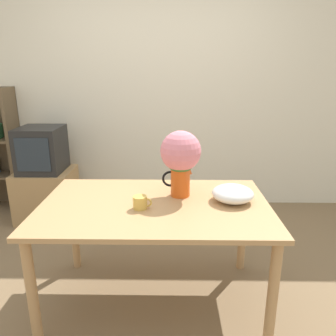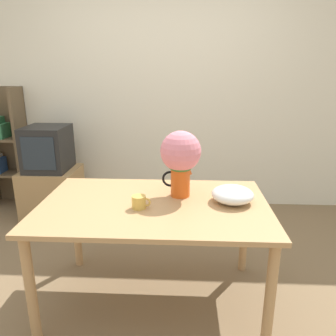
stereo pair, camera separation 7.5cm
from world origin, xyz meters
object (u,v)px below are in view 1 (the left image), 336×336
(flower_vase, at_px, (181,157))
(white_bowl, at_px, (233,194))
(coffee_mug, at_px, (140,202))
(tv_set, at_px, (42,149))

(flower_vase, bearing_deg, white_bowl, -15.91)
(white_bowl, bearing_deg, flower_vase, 164.09)
(coffee_mug, height_order, tv_set, tv_set)
(coffee_mug, height_order, white_bowl, white_bowl)
(coffee_mug, xyz_separation_m, white_bowl, (0.58, 0.12, 0.01))
(flower_vase, xyz_separation_m, white_bowl, (0.34, -0.10, -0.22))
(coffee_mug, xyz_separation_m, tv_set, (-1.15, 1.39, -0.01))
(white_bowl, relative_size, tv_set, 0.59)
(white_bowl, height_order, tv_set, tv_set)
(flower_vase, relative_size, tv_set, 0.97)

